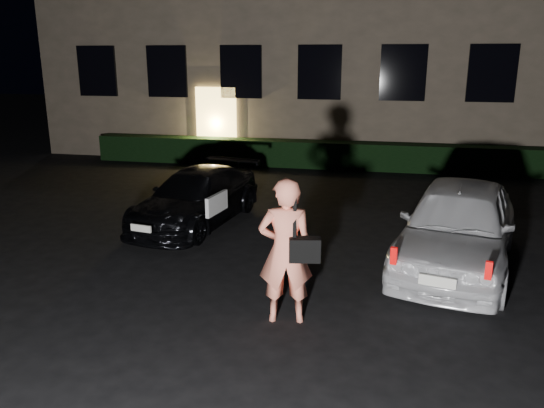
# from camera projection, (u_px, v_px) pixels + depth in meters

# --- Properties ---
(ground) EXTENTS (80.00, 80.00, 0.00)m
(ground) POSITION_uv_depth(u_px,v_px,m) (219.00, 314.00, 7.42)
(ground) COLOR black
(ground) RESTS_ON ground
(hedge) EXTENTS (15.00, 0.70, 0.85)m
(hedge) POSITION_uv_depth(u_px,v_px,m) (316.00, 154.00, 17.20)
(hedge) COLOR black
(hedge) RESTS_ON ground
(sedan) EXTENTS (2.21, 4.15, 1.14)m
(sedan) POSITION_uv_depth(u_px,v_px,m) (196.00, 197.00, 11.35)
(sedan) COLOR black
(sedan) RESTS_ON ground
(hatch) EXTENTS (2.70, 4.62, 1.48)m
(hatch) POSITION_uv_depth(u_px,v_px,m) (458.00, 225.00, 8.93)
(hatch) COLOR silver
(hatch) RESTS_ON ground
(man) EXTENTS (0.89, 0.61, 1.99)m
(man) POSITION_uv_depth(u_px,v_px,m) (286.00, 251.00, 7.00)
(man) COLOR #FB8669
(man) RESTS_ON ground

